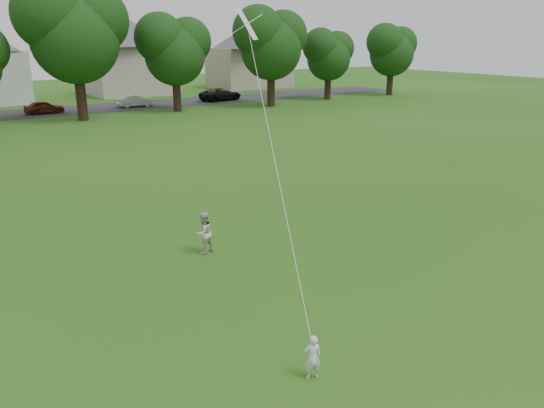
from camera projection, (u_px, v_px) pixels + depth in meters
ground at (253, 334)px, 12.23m from camera, size 160.00×160.00×0.00m
toddler at (313, 357)px, 10.54m from camera, size 0.41×0.35×0.96m
older_boy at (204, 233)px, 16.62m from camera, size 0.77×0.67×1.35m
kite at (273, 153)px, 13.11m from camera, size 2.00×4.10×9.86m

